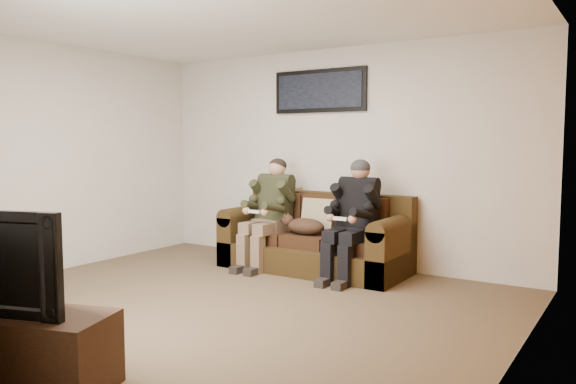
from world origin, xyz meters
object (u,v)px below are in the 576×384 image
Objects in this scene: sofa at (317,241)px; person_right at (353,212)px; person_left at (269,206)px; cat at (304,226)px; framed_poster at (319,91)px.

person_right reaches higher than sofa.
person_left is (-0.55, -0.18, 0.39)m from sofa.
cat is 0.53× the size of framed_poster.
framed_poster reaches higher than sofa.
person_right reaches higher than person_left.
person_left is 1.95× the size of cat.
framed_poster is at bearing 58.28° from person_left.
cat is (0.49, -0.02, -0.19)m from person_left.
person_left is 1.03× the size of framed_poster.
sofa is 1.71× the size of framed_poster.
framed_poster is (-0.14, 0.59, 1.57)m from cat.
framed_poster reaches higher than person_left.
framed_poster is at bearing 117.18° from sofa.
cat is (-0.06, -0.20, 0.20)m from sofa.
person_right is at bearing -37.09° from framed_poster.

